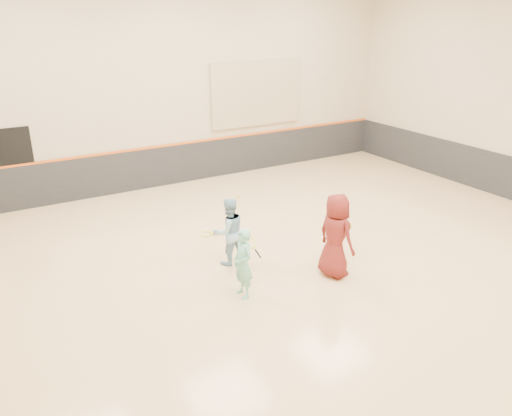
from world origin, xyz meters
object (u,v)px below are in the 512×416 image
young_man (336,236)px  instructor (229,231)px  girl (243,263)px  spare_racket (205,233)px

young_man → instructor: bearing=38.0°
girl → instructor: size_ratio=0.93×
spare_racket → girl: bearing=-101.0°
instructor → young_man: size_ratio=0.84×
young_man → spare_racket: (-1.39, 3.05, -0.80)m
instructor → young_man: 2.17m
young_man → spare_racket: 3.45m
instructor → young_man: young_man is taller
instructor → young_man: bearing=136.8°
spare_racket → young_man: bearing=-65.5°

